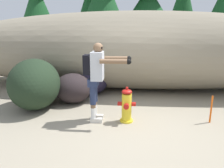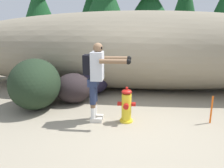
{
  "view_description": "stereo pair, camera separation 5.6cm",
  "coord_description": "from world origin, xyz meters",
  "px_view_note": "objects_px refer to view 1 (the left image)",
  "views": [
    {
      "loc": [
        0.22,
        -4.12,
        1.96
      ],
      "look_at": [
        -0.35,
        0.53,
        0.75
      ],
      "focal_mm": 34.7,
      "sensor_mm": 36.0,
      "label": 1
    },
    {
      "loc": [
        0.27,
        -4.12,
        1.96
      ],
      "look_at": [
        -0.35,
        0.53,
        0.75
      ],
      "focal_mm": 34.7,
      "sensor_mm": 36.0,
      "label": 2
    }
  ],
  "objects_px": {
    "fire_hydrant": "(127,106)",
    "boulder_mid": "(73,88)",
    "boulder_large": "(35,84)",
    "survey_stake": "(211,109)",
    "utility_worker": "(97,73)",
    "boulder_small": "(90,81)"
  },
  "relations": [
    {
      "from": "utility_worker",
      "to": "boulder_large",
      "type": "xyz_separation_m",
      "value": [
        -1.69,
        0.58,
        -0.44
      ]
    },
    {
      "from": "fire_hydrant",
      "to": "utility_worker",
      "type": "relative_size",
      "value": 0.46
    },
    {
      "from": "fire_hydrant",
      "to": "survey_stake",
      "type": "bearing_deg",
      "value": 5.29
    },
    {
      "from": "boulder_large",
      "to": "survey_stake",
      "type": "bearing_deg",
      "value": -5.53
    },
    {
      "from": "utility_worker",
      "to": "fire_hydrant",
      "type": "bearing_deg",
      "value": -0.43
    },
    {
      "from": "boulder_small",
      "to": "boulder_large",
      "type": "bearing_deg",
      "value": -129.43
    },
    {
      "from": "boulder_large",
      "to": "boulder_small",
      "type": "xyz_separation_m",
      "value": [
        1.11,
        1.35,
        -0.22
      ]
    },
    {
      "from": "fire_hydrant",
      "to": "boulder_large",
      "type": "bearing_deg",
      "value": 166.4
    },
    {
      "from": "fire_hydrant",
      "to": "boulder_small",
      "type": "xyz_separation_m",
      "value": [
        -1.21,
        1.91,
        0.05
      ]
    },
    {
      "from": "survey_stake",
      "to": "fire_hydrant",
      "type": "bearing_deg",
      "value": -174.71
    },
    {
      "from": "boulder_small",
      "to": "boulder_mid",
      "type": "bearing_deg",
      "value": -110.12
    },
    {
      "from": "boulder_large",
      "to": "boulder_small",
      "type": "bearing_deg",
      "value": 50.57
    },
    {
      "from": "boulder_large",
      "to": "survey_stake",
      "type": "xyz_separation_m",
      "value": [
        4.1,
        -0.4,
        -0.32
      ]
    },
    {
      "from": "fire_hydrant",
      "to": "boulder_mid",
      "type": "height_order",
      "value": "boulder_mid"
    },
    {
      "from": "boulder_small",
      "to": "survey_stake",
      "type": "relative_size",
      "value": 1.89
    },
    {
      "from": "boulder_mid",
      "to": "survey_stake",
      "type": "bearing_deg",
      "value": -15.81
    },
    {
      "from": "fire_hydrant",
      "to": "boulder_small",
      "type": "distance_m",
      "value": 2.26
    },
    {
      "from": "utility_worker",
      "to": "boulder_small",
      "type": "relative_size",
      "value": 1.48
    },
    {
      "from": "utility_worker",
      "to": "boulder_mid",
      "type": "xyz_separation_m",
      "value": [
        -0.88,
        1.11,
        -0.66
      ]
    },
    {
      "from": "boulder_large",
      "to": "utility_worker",
      "type": "bearing_deg",
      "value": -18.91
    },
    {
      "from": "boulder_large",
      "to": "boulder_mid",
      "type": "relative_size",
      "value": 1.63
    },
    {
      "from": "utility_worker",
      "to": "boulder_large",
      "type": "height_order",
      "value": "utility_worker"
    }
  ]
}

